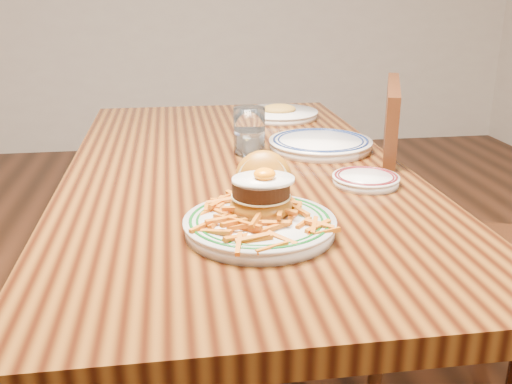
{
  "coord_description": "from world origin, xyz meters",
  "views": [
    {
      "loc": [
        -0.16,
        -1.39,
        1.18
      ],
      "look_at": [
        -0.01,
        -0.42,
        0.83
      ],
      "focal_mm": 40.0,
      "sensor_mm": 36.0,
      "label": 1
    }
  ],
  "objects": [
    {
      "name": "rear_plate",
      "position": [
        0.25,
        0.11,
        0.77
      ],
      "size": [
        0.29,
        0.29,
        0.03
      ],
      "rotation": [
        0.0,
        0.0,
        -0.1
      ],
      "color": "silver",
      "rests_on": "table"
    },
    {
      "name": "far_plate",
      "position": [
        0.21,
        0.54,
        0.77
      ],
      "size": [
        0.27,
        0.27,
        0.05
      ],
      "rotation": [
        0.0,
        0.0,
        0.4
      ],
      "color": "silver",
      "rests_on": "table"
    },
    {
      "name": "chair_right",
      "position": [
        0.56,
        0.05,
        0.5
      ],
      "size": [
        0.56,
        0.56,
        0.93
      ],
      "rotation": [
        0.0,
        0.0,
        2.77
      ],
      "color": "#421C0D",
      "rests_on": "floor"
    },
    {
      "name": "table",
      "position": [
        0.0,
        0.0,
        0.66
      ],
      "size": [
        0.85,
        1.6,
        0.75
      ],
      "color": "black",
      "rests_on": "floor"
    },
    {
      "name": "water_glass",
      "position": [
        0.05,
        0.1,
        0.81
      ],
      "size": [
        0.09,
        0.09,
        0.13
      ],
      "color": "white",
      "rests_on": "table"
    },
    {
      "name": "main_plate",
      "position": [
        -0.0,
        -0.42,
        0.79
      ],
      "size": [
        0.28,
        0.3,
        0.14
      ],
      "rotation": [
        0.0,
        0.0,
        -0.22
      ],
      "color": "silver",
      "rests_on": "table"
    },
    {
      "name": "side_plate",
      "position": [
        0.28,
        -0.2,
        0.76
      ],
      "size": [
        0.15,
        0.15,
        0.02
      ],
      "rotation": [
        0.0,
        0.0,
        0.26
      ],
      "color": "silver",
      "rests_on": "table"
    }
  ]
}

